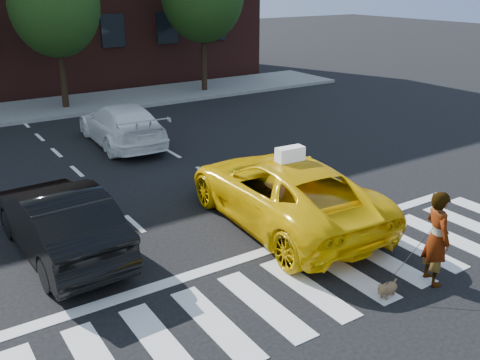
% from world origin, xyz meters
% --- Properties ---
extents(ground, '(120.00, 120.00, 0.00)m').
position_xyz_m(ground, '(0.00, 0.00, 0.00)').
color(ground, black).
rests_on(ground, ground).
extents(crosswalk, '(13.00, 2.40, 0.01)m').
position_xyz_m(crosswalk, '(0.00, 0.00, 0.01)').
color(crosswalk, silver).
rests_on(crosswalk, ground).
extents(stop_line, '(12.00, 0.30, 0.01)m').
position_xyz_m(stop_line, '(0.00, 1.60, 0.01)').
color(stop_line, silver).
rests_on(stop_line, ground).
extents(sidewalk_far, '(30.00, 4.00, 0.15)m').
position_xyz_m(sidewalk_far, '(0.00, 17.50, 0.07)').
color(sidewalk_far, slate).
rests_on(sidewalk_far, ground).
extents(taxi, '(3.01, 5.86, 1.58)m').
position_xyz_m(taxi, '(1.40, 2.59, 0.79)').
color(taxi, '#F5C105').
rests_on(taxi, ground).
extents(black_sedan, '(1.80, 4.60, 1.49)m').
position_xyz_m(black_sedan, '(-3.42, 3.92, 0.75)').
color(black_sedan, black).
rests_on(black_sedan, ground).
extents(white_suv, '(2.22, 4.96, 1.41)m').
position_xyz_m(white_suv, '(0.63, 10.72, 0.71)').
color(white_suv, white).
rests_on(white_suv, ground).
extents(woman, '(0.65, 0.79, 1.84)m').
position_xyz_m(woman, '(2.13, -1.10, 0.92)').
color(woman, '#999999').
rests_on(woman, ground).
extents(dog, '(0.57, 0.28, 0.32)m').
position_xyz_m(dog, '(0.99, -1.03, 0.19)').
color(dog, '#896046').
rests_on(dog, ground).
extents(taxi_sign, '(0.67, 0.32, 0.32)m').
position_xyz_m(taxi_sign, '(1.40, 2.39, 1.74)').
color(taxi_sign, white).
rests_on(taxi_sign, taxi).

